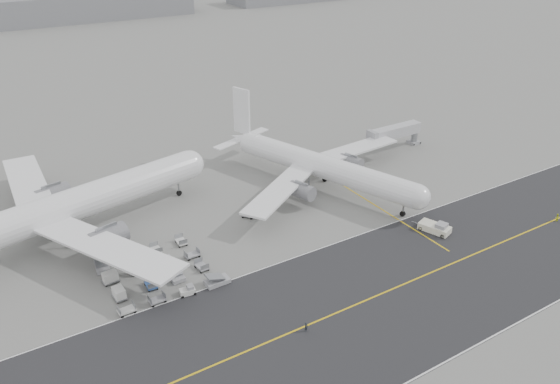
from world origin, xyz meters
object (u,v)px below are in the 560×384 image
airliner_a (62,209)px  jet_bridge (395,133)px  ground_crew_a (306,327)px  airliner_b (318,165)px  pushback_tug (435,228)px  ground_crew_b (557,218)px

airliner_a → jet_bridge: 81.06m
airliner_a → ground_crew_a: bearing=-164.4°
airliner_b → ground_crew_a: size_ratio=31.61×
airliner_b → pushback_tug: size_ratio=6.56×
airliner_b → ground_crew_b: airliner_b is taller
airliner_b → ground_crew_b: (31.00, -36.95, -4.38)m
ground_crew_b → pushback_tug: bearing=-29.6°
pushback_tug → ground_crew_b: size_ratio=4.71×
jet_bridge → ground_crew_b: (2.00, -44.51, -3.55)m
airliner_b → jet_bridge: size_ratio=3.03×
airliner_a → airliner_b: size_ratio=1.23×
pushback_tug → ground_crew_a: bearing=176.8°
airliner_a → airliner_b: (52.04, -6.59, -1.04)m
jet_bridge → ground_crew_a: (-57.43, -45.05, -3.57)m
jet_bridge → airliner_a: bearing=-179.6°
airliner_b → jet_bridge: (29.00, 7.56, -0.83)m
ground_crew_a → ground_crew_b: bearing=-12.8°
airliner_b → jet_bridge: 29.98m
airliner_a → jet_bridge: (81.03, 0.97, -1.87)m
ground_crew_a → ground_crew_b: size_ratio=0.98×
pushback_tug → ground_crew_b: (23.15, -9.59, -0.08)m
airliner_a → ground_crew_a: (23.61, -44.08, -5.44)m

